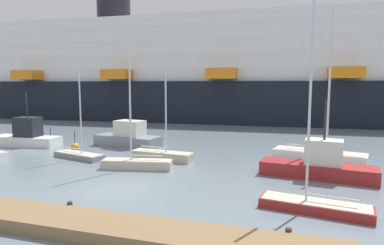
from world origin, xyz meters
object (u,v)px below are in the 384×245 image
(fishing_boat_2, at_px, (128,137))
(channel_buoy_1, at_px, (51,139))
(sailboat_2, at_px, (137,162))
(sailboat_5, at_px, (319,153))
(sailboat_3, at_px, (315,202))
(fishing_boat_0, at_px, (319,165))
(fishing_boat_1, at_px, (26,136))
(sailboat_0, at_px, (162,155))
(cruise_ship, at_px, (229,76))
(channel_buoy_0, at_px, (75,147))
(sailboat_4, at_px, (79,154))

(fishing_boat_2, xyz_separation_m, channel_buoy_1, (-9.39, 0.25, -0.66))
(sailboat_2, distance_m, channel_buoy_1, 16.17)
(sailboat_5, relative_size, channel_buoy_1, 7.72)
(sailboat_3, bearing_deg, sailboat_5, -85.56)
(fishing_boat_0, bearing_deg, fishing_boat_1, 179.39)
(fishing_boat_2, bearing_deg, sailboat_0, -30.12)
(sailboat_0, bearing_deg, fishing_boat_2, 146.32)
(sailboat_0, distance_m, sailboat_5, 12.78)
(channel_buoy_1, xyz_separation_m, cruise_ship, (14.05, 27.69, 7.23))
(fishing_boat_2, distance_m, channel_buoy_0, 5.02)
(cruise_ship, bearing_deg, sailboat_0, -91.47)
(fishing_boat_1, bearing_deg, cruise_ship, 60.52)
(fishing_boat_0, xyz_separation_m, fishing_boat_1, (-27.17, 3.80, 0.11))
(sailboat_3, relative_size, sailboat_5, 0.86)
(sailboat_2, height_order, cruise_ship, cruise_ship)
(sailboat_0, bearing_deg, fishing_boat_1, 178.73)
(sailboat_5, xyz_separation_m, channel_buoy_1, (-26.94, 0.87, -0.25))
(fishing_boat_1, relative_size, fishing_boat_2, 1.02)
(fishing_boat_1, relative_size, channel_buoy_0, 3.95)
(sailboat_3, bearing_deg, sailboat_0, -26.74)
(fishing_boat_0, bearing_deg, sailboat_3, -88.02)
(channel_buoy_0, distance_m, cruise_ship, 33.24)
(fishing_boat_2, xyz_separation_m, cruise_ship, (4.66, 27.94, 6.57))
(fishing_boat_0, distance_m, channel_buoy_1, 27.35)
(cruise_ship, bearing_deg, fishing_boat_2, -102.19)
(sailboat_5, bearing_deg, sailboat_3, -81.32)
(sailboat_0, xyz_separation_m, sailboat_5, (12.17, 3.88, 0.10))
(channel_buoy_1, bearing_deg, sailboat_0, -17.85)
(sailboat_2, height_order, channel_buoy_1, sailboat_2)
(sailboat_0, height_order, cruise_ship, cruise_ship)
(sailboat_3, relative_size, sailboat_4, 1.44)
(sailboat_4, distance_m, channel_buoy_1, 10.15)
(fishing_boat_2, bearing_deg, sailboat_2, -48.59)
(fishing_boat_2, distance_m, cruise_ship, 29.08)
(sailboat_2, relative_size, channel_buoy_1, 6.09)
(fishing_boat_1, relative_size, cruise_ship, 0.06)
(channel_buoy_1, height_order, cruise_ship, cruise_ship)
(channel_buoy_0, bearing_deg, channel_buoy_1, 147.36)
(sailboat_3, distance_m, fishing_boat_1, 28.45)
(fishing_boat_1, xyz_separation_m, channel_buoy_0, (6.41, -1.01, -0.57))
(sailboat_4, bearing_deg, cruise_ship, 94.02)
(fishing_boat_0, relative_size, channel_buoy_1, 4.83)
(sailboat_2, xyz_separation_m, channel_buoy_1, (-14.10, 7.92, -0.19))
(sailboat_4, xyz_separation_m, fishing_boat_2, (1.38, 5.98, 0.60))
(fishing_boat_0, relative_size, fishing_boat_1, 1.04)
(sailboat_5, xyz_separation_m, channel_buoy_0, (-21.14, -2.85, -0.14))
(channel_buoy_1, bearing_deg, sailboat_4, -37.89)
(sailboat_2, bearing_deg, fishing_boat_2, -69.08)
(sailboat_3, xyz_separation_m, sailboat_4, (-17.95, 6.61, -0.12))
(sailboat_5, height_order, fishing_boat_0, sailboat_5)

